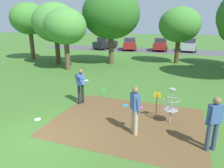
{
  "coord_description": "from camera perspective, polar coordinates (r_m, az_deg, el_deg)",
  "views": [
    {
      "loc": [
        4.26,
        -4.65,
        3.67
      ],
      "look_at": [
        1.19,
        3.78,
        1.0
      ],
      "focal_mm": 32.11,
      "sensor_mm": 36.0,
      "label": 1
    }
  ],
  "objects": [
    {
      "name": "parked_car_center_left",
      "position": [
        30.81,
        5.12,
        11.36
      ],
      "size": [
        2.7,
        4.5,
        1.84
      ],
      "color": "maroon",
      "rests_on": "ground"
    },
    {
      "name": "tree_mid_left",
      "position": [
        23.51,
        -22.53,
        16.73
      ],
      "size": [
        3.8,
        3.8,
        5.88
      ],
      "color": "brown",
      "rests_on": "ground"
    },
    {
      "name": "parked_car_rightmost",
      "position": [
        30.99,
        21.14,
        10.37
      ],
      "size": [
        2.12,
        4.28,
        1.84
      ],
      "color": "#B2B7BC",
      "rests_on": "ground"
    },
    {
      "name": "tree_near_left",
      "position": [
        20.07,
        -15.78,
        16.43
      ],
      "size": [
        4.22,
        4.22,
        5.65
      ],
      "color": "#4C3823",
      "rests_on": "ground"
    },
    {
      "name": "player_foreground_watching",
      "position": [
        6.85,
        6.54,
        -6.75
      ],
      "size": [
        0.45,
        0.47,
        1.71
      ],
      "color": "tan",
      "rests_on": "ground"
    },
    {
      "name": "ground_plane",
      "position": [
        7.29,
        -19.99,
        -14.73
      ],
      "size": [
        160.0,
        160.0,
        0.0
      ],
      "primitive_type": "plane",
      "color": "#3D6B28"
    },
    {
      "name": "dirt_tee_pad",
      "position": [
        8.06,
        4.37,
        -10.52
      ],
      "size": [
        5.74,
        4.49,
        0.01
      ],
      "primitive_type": "cube",
      "color": "brown",
      "rests_on": "ground"
    },
    {
      "name": "parked_car_leftmost",
      "position": [
        31.91,
        -1.88,
        11.6
      ],
      "size": [
        2.81,
        4.52,
        1.84
      ],
      "color": "black",
      "rests_on": "ground"
    },
    {
      "name": "disc_golf_basket",
      "position": [
        7.97,
        16.06,
        -5.57
      ],
      "size": [
        0.98,
        0.58,
        1.39
      ],
      "color": "#9E9EA3",
      "rests_on": "ground"
    },
    {
      "name": "player_waiting_left",
      "position": [
        6.64,
        27.01,
        -9.37
      ],
      "size": [
        0.49,
        0.45,
        1.71
      ],
      "color": "#384260",
      "rests_on": "ground"
    },
    {
      "name": "parking_lot_strip",
      "position": [
        30.64,
        12.03,
        9.32
      ],
      "size": [
        36.0,
        6.0,
        0.01
      ],
      "primitive_type": "cube",
      "color": "#4C4C51",
      "rests_on": "ground"
    },
    {
      "name": "tree_mid_center",
      "position": [
        17.1,
        -13.12,
        15.62
      ],
      "size": [
        3.4,
        3.4,
        4.98
      ],
      "color": "brown",
      "rests_on": "ground"
    },
    {
      "name": "tree_far_left",
      "position": [
        19.32,
        -0.25,
        19.24
      ],
      "size": [
        5.27,
        5.27,
        6.83
      ],
      "color": "brown",
      "rests_on": "ground"
    },
    {
      "name": "parked_car_center_right",
      "position": [
        30.68,
        13.64,
        10.95
      ],
      "size": [
        2.14,
        4.29,
        1.84
      ],
      "color": "maroon",
      "rests_on": "ground"
    },
    {
      "name": "tree_far_center",
      "position": [
        20.66,
        18.67,
        15.64
      ],
      "size": [
        3.85,
        3.85,
        5.3
      ],
      "color": "#4C3823",
      "rests_on": "ground"
    },
    {
      "name": "frisbee_scattered_a",
      "position": [
        8.71,
        -20.43,
        -9.4
      ],
      "size": [
        0.24,
        0.24,
        0.02
      ],
      "primitive_type": "cylinder",
      "color": "white",
      "rests_on": "ground"
    },
    {
      "name": "player_throwing",
      "position": [
        9.55,
        -8.91,
        0.04
      ],
      "size": [
        0.95,
        0.81,
        1.71
      ],
      "color": "#232328",
      "rests_on": "ground"
    },
    {
      "name": "frisbee_far_left",
      "position": [
        9.52,
        3.88,
        -6.09
      ],
      "size": [
        0.25,
        0.25,
        0.02
      ],
      "primitive_type": "cylinder",
      "color": "#1E93DB",
      "rests_on": "ground"
    },
    {
      "name": "frisbee_by_tee",
      "position": [
        11.75,
        -2.46,
        -1.6
      ],
      "size": [
        0.25,
        0.25,
        0.02
      ],
      "primitive_type": "cylinder",
      "color": "green",
      "rests_on": "ground"
    }
  ]
}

